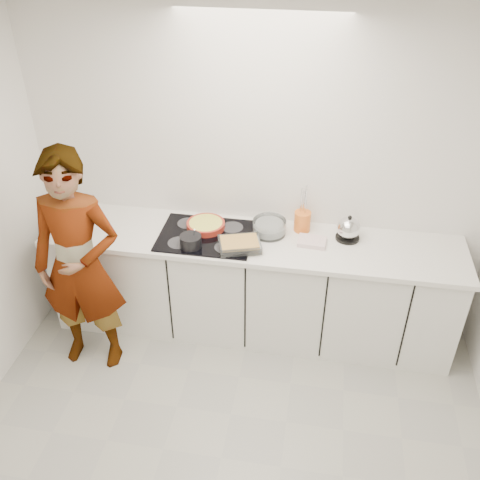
% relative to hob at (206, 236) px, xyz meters
% --- Properties ---
extents(floor, '(3.60, 3.20, 0.00)m').
position_rel_hob_xyz_m(floor, '(0.35, -1.26, -0.92)').
color(floor, '#ABABA0').
rests_on(floor, ground).
extents(ceiling, '(3.60, 3.20, 0.00)m').
position_rel_hob_xyz_m(ceiling, '(0.35, -1.26, 1.68)').
color(ceiling, white).
rests_on(ceiling, wall_back).
extents(wall_back, '(3.60, 0.00, 2.60)m').
position_rel_hob_xyz_m(wall_back, '(0.35, 0.34, 0.38)').
color(wall_back, white).
rests_on(wall_back, ground).
extents(base_cabinets, '(3.20, 0.58, 0.87)m').
position_rel_hob_xyz_m(base_cabinets, '(0.35, 0.02, -0.48)').
color(base_cabinets, silver).
rests_on(base_cabinets, floor).
extents(countertop, '(3.24, 0.64, 0.04)m').
position_rel_hob_xyz_m(countertop, '(0.35, 0.02, -0.03)').
color(countertop, white).
rests_on(countertop, base_cabinets).
extents(hob, '(0.72, 0.54, 0.01)m').
position_rel_hob_xyz_m(hob, '(0.00, 0.00, 0.00)').
color(hob, black).
rests_on(hob, countertop).
extents(tart_dish, '(0.40, 0.40, 0.05)m').
position_rel_hob_xyz_m(tart_dish, '(-0.02, 0.10, 0.03)').
color(tart_dish, '#A22A1C').
rests_on(tart_dish, hob).
extents(saucepan, '(0.21, 0.21, 0.15)m').
position_rel_hob_xyz_m(saucepan, '(-0.08, -0.17, 0.05)').
color(saucepan, black).
rests_on(saucepan, hob).
extents(baking_dish, '(0.36, 0.30, 0.06)m').
position_rel_hob_xyz_m(baking_dish, '(0.28, -0.13, 0.04)').
color(baking_dish, silver).
rests_on(baking_dish, hob).
extents(mixing_bowl, '(0.27, 0.27, 0.12)m').
position_rel_hob_xyz_m(mixing_bowl, '(0.47, 0.12, 0.05)').
color(mixing_bowl, silver).
rests_on(mixing_bowl, countertop).
extents(tea_towel, '(0.22, 0.17, 0.03)m').
position_rel_hob_xyz_m(tea_towel, '(0.81, 0.04, 0.01)').
color(tea_towel, white).
rests_on(tea_towel, countertop).
extents(kettle, '(0.21, 0.21, 0.21)m').
position_rel_hob_xyz_m(kettle, '(1.07, 0.15, 0.08)').
color(kettle, black).
rests_on(kettle, countertop).
extents(utensil_crock, '(0.16, 0.16, 0.16)m').
position_rel_hob_xyz_m(utensil_crock, '(0.72, 0.21, 0.07)').
color(utensil_crock, orange).
rests_on(utensil_crock, countertop).
extents(cook, '(0.67, 0.46, 1.80)m').
position_rel_hob_xyz_m(cook, '(-0.82, -0.50, -0.02)').
color(cook, silver).
rests_on(cook, floor).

